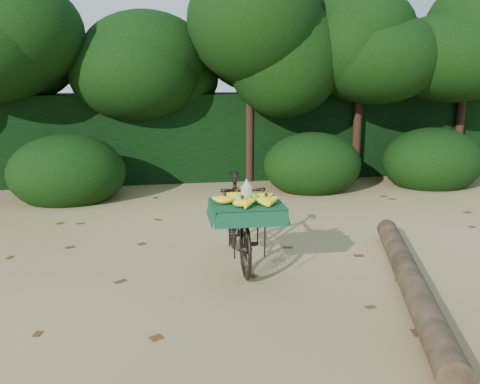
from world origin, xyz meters
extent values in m
plane|color=tan|center=(0.00, 0.00, 0.00)|extent=(80.00, 80.00, 0.00)
imported|color=black|center=(-0.59, 0.70, 0.51)|extent=(0.54, 1.73, 1.03)
cube|color=black|center=(-0.60, 0.10, 0.84)|extent=(0.38, 0.46, 0.03)
cube|color=#144B2A|center=(-0.60, 0.10, 0.86)|extent=(0.76, 0.64, 0.01)
ellipsoid|color=#83AC29|center=(-0.53, 0.10, 0.91)|extent=(0.10, 0.08, 0.11)
ellipsoid|color=#83AC29|center=(-0.60, 0.17, 0.91)|extent=(0.10, 0.08, 0.11)
ellipsoid|color=#83AC29|center=(-0.68, 0.11, 0.91)|extent=(0.10, 0.08, 0.11)
ellipsoid|color=#83AC29|center=(-0.61, 0.04, 0.91)|extent=(0.10, 0.08, 0.11)
cylinder|color=#EAE5C6|center=(-0.60, 0.11, 0.96)|extent=(0.12, 0.12, 0.15)
cylinder|color=brown|center=(0.99, -0.43, 0.13)|extent=(1.40, 3.47, 0.26)
cube|color=black|center=(0.00, 6.30, 0.90)|extent=(26.00, 1.80, 1.80)
camera|label=1|loc=(-1.58, -4.88, 2.12)|focal=38.00mm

